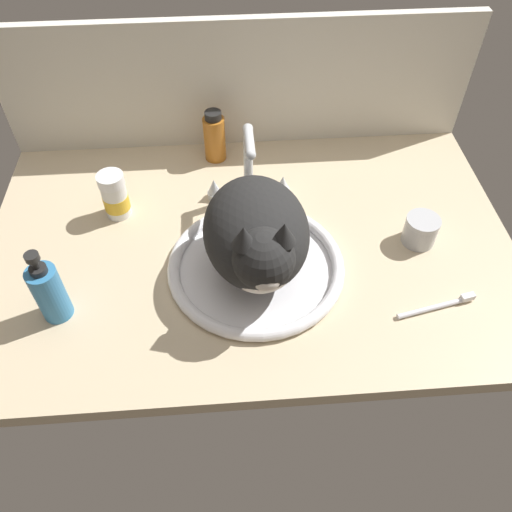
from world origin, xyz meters
TOP-DOWN VIEW (x-y plane):
  - countertop at (0.00, 0.00)cm, footprint 108.96×69.91cm
  - backsplash_wall at (0.00, 36.16)cm, footprint 108.96×2.40cm
  - sink_basin at (0.64, -7.12)cm, footprint 34.77×34.77cm
  - faucet at (0.64, 13.84)cm, footprint 18.52×11.44cm
  - cat at (0.73, -8.90)cm, footprint 20.67×35.96cm
  - metal_jar at (34.73, -1.84)cm, footprint 6.91×6.91cm
  - pill_bottle at (-27.96, 11.11)cm, footprint 5.59×5.59cm
  - soap_pump_bottle at (-36.40, -14.81)cm, footprint 5.35×5.35cm
  - amber_bottle at (-6.43, 29.32)cm, footprint 5.15×5.15cm
  - toothbrush at (33.61, -19.04)cm, footprint 15.52×4.39cm

SIDE VIEW (x-z plane):
  - countertop at x=0.00cm, z-range 0.00..3.00cm
  - toothbrush at x=33.61cm, z-range 2.78..4.48cm
  - sink_basin at x=0.64cm, z-range 2.85..5.25cm
  - metal_jar at x=34.73cm, z-range 3.02..9.17cm
  - pill_bottle at x=-27.96cm, z-range 2.62..13.27cm
  - amber_bottle at x=-6.43cm, z-range 2.64..15.33cm
  - soap_pump_bottle at x=-36.40cm, z-range 1.23..17.38cm
  - faucet at x=0.64cm, z-range 1.03..19.97cm
  - cat at x=0.73cm, z-range 4.25..24.14cm
  - backsplash_wall at x=0.00cm, z-range 0.00..33.73cm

